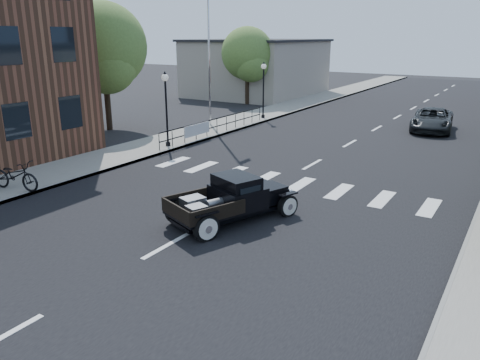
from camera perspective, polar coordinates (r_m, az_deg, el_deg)
The scene contains 15 objects.
ground at distance 15.48m, azimuth -1.63°, elevation -4.01°, with size 120.00×120.00×0.00m, color black.
road at distance 28.71m, azimuth 15.22°, elevation 5.43°, with size 14.00×80.00×0.02m, color black.
road_markings at distance 24.07m, azimuth 11.66°, elevation 3.44°, with size 12.00×60.00×0.06m, color silver, non-canonical shape.
sidewalk_left at distance 32.13m, azimuth 0.53°, elevation 7.36°, with size 3.00×80.00×0.15m, color gray.
low_building_left at distance 46.25m, azimuth 2.12°, elevation 13.43°, with size 10.00×12.00×5.00m, color #A89D8D.
railing at distance 27.26m, azimuth -2.83°, elevation 6.77°, with size 0.08×10.00×1.00m, color black, non-canonical shape.
banner at distance 25.66m, azimuth -5.23°, elevation 5.60°, with size 0.04×2.20×0.60m, color silver, non-canonical shape.
lamp_post_b at distance 24.09m, azimuth -8.96°, elevation 8.50°, with size 0.36×0.36×3.75m, color black, non-canonical shape.
lamp_post_c at distance 32.25m, azimuth 2.87°, elevation 10.88°, with size 0.36×0.36×3.75m, color black, non-canonical shape.
flagpole at distance 29.53m, azimuth -3.87°, elevation 18.58°, with size 0.12×0.12×12.29m, color silver.
big_tree_near at distance 29.79m, azimuth -16.17°, elevation 13.09°, with size 5.14×5.14×7.55m, color #4C6C2E, non-canonical shape.
big_tree_far at distance 39.78m, azimuth 0.90°, elevation 13.74°, with size 4.29×4.29×6.30m, color #4C6C2E, non-canonical shape.
hotrod_pickup at distance 14.58m, azimuth -1.03°, elevation -2.27°, with size 1.99×4.27×1.48m, color black, non-canonical shape.
second_car at distance 30.87m, azimuth 22.38°, elevation 6.79°, with size 2.24×4.87×1.35m, color black.
motorcycle at distance 18.99m, azimuth -25.74°, elevation 0.51°, with size 0.73×2.08×1.09m, color black.
Camera 1 is at (8.01, -12.00, 5.63)m, focal length 35.00 mm.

